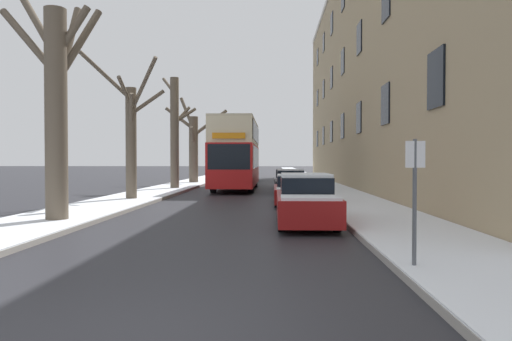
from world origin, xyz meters
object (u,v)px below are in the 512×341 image
bare_tree_left_2 (175,131)px  parked_car_1 (296,190)px  parked_car_2 (290,183)px  street_sign_post (415,196)px  bare_tree_left_1 (131,134)px  double_decker_bus (236,151)px  pedestrian_left_sidewalk (57,191)px  parked_car_3 (288,180)px  oncoming_van (245,167)px  parked_car_0 (306,201)px  bare_tree_left_0 (56,100)px  bare_tree_left_3 (194,145)px

bare_tree_left_2 → parked_car_1: size_ratio=1.64×
parked_car_2 → street_sign_post: street_sign_post is taller
bare_tree_left_1 → bare_tree_left_2: 8.39m
double_decker_bus → pedestrian_left_sidewalk: 15.66m
bare_tree_left_1 → parked_car_3: bearing=53.3°
double_decker_bus → street_sign_post: bearing=-77.9°
parked_car_2 → oncoming_van: bearing=102.6°
parked_car_0 → oncoming_van: 28.85m
parked_car_3 → parked_car_2: bearing=-90.0°
bare_tree_left_0 → street_sign_post: bearing=-33.2°
bare_tree_left_2 → street_sign_post: 23.29m
bare_tree_left_2 → bare_tree_left_3: bearing=91.4°
parked_car_2 → parked_car_3: parked_car_2 is taller
bare_tree_left_2 → bare_tree_left_0: bearing=-90.5°
bare_tree_left_2 → street_sign_post: bare_tree_left_2 is taller
parked_car_3 → street_sign_post: 23.24m
bare_tree_left_3 → oncoming_van: 6.74m
parked_car_2 → pedestrian_left_sidewalk: (-8.24, -10.72, 0.23)m
parked_car_0 → parked_car_1: parked_car_0 is taller
bare_tree_left_1 → bare_tree_left_3: bare_tree_left_3 is taller
double_decker_bus → parked_car_3: bearing=15.3°
bare_tree_left_2 → street_sign_post: size_ratio=3.34×
bare_tree_left_1 → parked_car_1: (7.51, -0.89, -2.52)m
bare_tree_left_0 → parked_car_0: 8.01m
parked_car_3 → bare_tree_left_0: bearing=-113.1°
parked_car_0 → pedestrian_left_sidewalk: (-8.24, 1.53, 0.19)m
bare_tree_left_2 → parked_car_3: bare_tree_left_2 is taller
parked_car_0 → oncoming_van: (-3.65, 28.61, 0.64)m
oncoming_van → bare_tree_left_2: bearing=-105.6°
double_decker_bus → oncoming_van: bearing=91.2°
parked_car_1 → parked_car_2: bearing=90.0°
bare_tree_left_3 → pedestrian_left_sidewalk: 22.00m
parked_car_0 → street_sign_post: 6.12m
parked_car_3 → pedestrian_left_sidewalk: 17.76m
parked_car_1 → street_sign_post: 12.32m
bare_tree_left_1 → oncoming_van: bare_tree_left_1 is taller
bare_tree_left_1 → parked_car_2: 9.39m
double_decker_bus → street_sign_post: (4.77, -22.26, -1.23)m
bare_tree_left_3 → parked_car_2: bearing=-56.1°
bare_tree_left_1 → parked_car_0: size_ratio=1.46×
double_decker_bus → bare_tree_left_3: bearing=120.0°
bare_tree_left_3 → pedestrian_left_sidewalk: (-0.76, -21.86, -2.33)m
bare_tree_left_3 → double_decker_bus: (4.09, -7.06, -0.68)m
bare_tree_left_0 → parked_car_1: (7.42, 6.47, -3.08)m
parked_car_0 → oncoming_van: size_ratio=0.78×
double_decker_bus → parked_car_1: size_ratio=2.26×
street_sign_post → bare_tree_left_1: bearing=124.1°
parked_car_3 → oncoming_van: 11.94m
bare_tree_left_2 → street_sign_post: bearing=-68.0°
bare_tree_left_2 → bare_tree_left_3: size_ratio=1.05×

